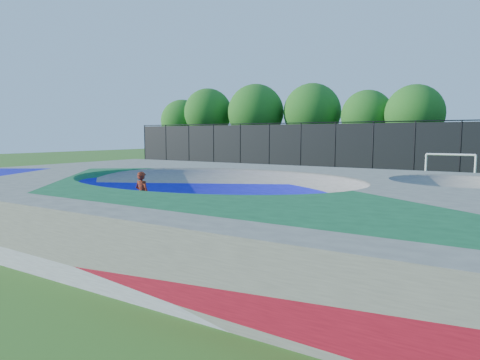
# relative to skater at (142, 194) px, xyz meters

# --- Properties ---
(ground) EXTENTS (120.00, 120.00, 0.00)m
(ground) POSITION_rel_skater_xyz_m (2.35, 1.06, -0.84)
(ground) COLOR #2F601A
(ground) RESTS_ON ground
(skate_deck) EXTENTS (22.00, 14.00, 1.50)m
(skate_deck) POSITION_rel_skater_xyz_m (2.35, 1.06, -0.09)
(skate_deck) COLOR gray
(skate_deck) RESTS_ON ground
(skater) EXTENTS (0.62, 0.41, 1.68)m
(skater) POSITION_rel_skater_xyz_m (0.00, 0.00, 0.00)
(skater) COLOR red
(skater) RESTS_ON ground
(skateboard) EXTENTS (0.79, 0.25, 0.05)m
(skateboard) POSITION_rel_skater_xyz_m (0.00, 0.00, -0.81)
(skateboard) COLOR black
(skateboard) RESTS_ON ground
(soccer_goal) EXTENTS (2.84, 0.12, 1.87)m
(soccer_goal) POSITION_rel_skater_xyz_m (8.20, 17.66, 0.45)
(soccer_goal) COLOR white
(soccer_goal) RESTS_ON ground
(fence) EXTENTS (48.09, 0.09, 4.04)m
(fence) POSITION_rel_skater_xyz_m (2.35, 22.06, 1.26)
(fence) COLOR black
(fence) RESTS_ON ground
(treeline) EXTENTS (51.94, 6.80, 8.12)m
(treeline) POSITION_rel_skater_xyz_m (1.10, 27.19, 4.12)
(treeline) COLOR #4B3225
(treeline) RESTS_ON ground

